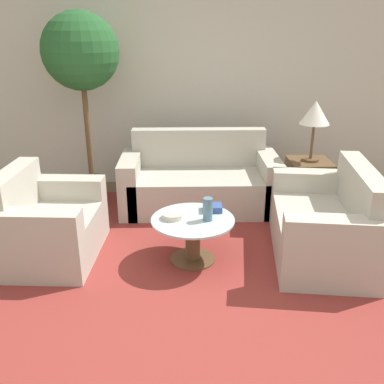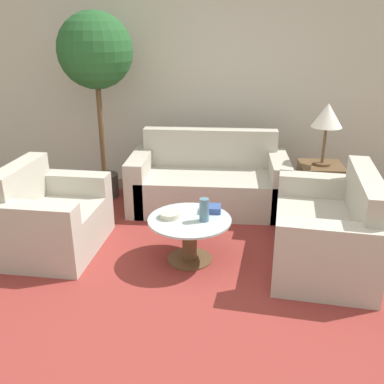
{
  "view_description": "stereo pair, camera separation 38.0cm",
  "coord_description": "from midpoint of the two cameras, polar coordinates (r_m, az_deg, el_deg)",
  "views": [
    {
      "loc": [
        0.0,
        -2.51,
        1.94
      ],
      "look_at": [
        0.08,
        1.05,
        0.55
      ],
      "focal_mm": 40.0,
      "sensor_mm": 36.0,
      "label": 1
    },
    {
      "loc": [
        0.38,
        -2.5,
        1.94
      ],
      "look_at": [
        0.08,
        1.05,
        0.55
      ],
      "focal_mm": 40.0,
      "sensor_mm": 36.0,
      "label": 2
    }
  ],
  "objects": [
    {
      "name": "vase",
      "position": [
        3.58,
        4.68,
        -2.45
      ],
      "size": [
        0.08,
        0.08,
        0.2
      ],
      "color": "slate",
      "rests_on": "coffee_table"
    },
    {
      "name": "loveseat",
      "position": [
        3.93,
        20.68,
        -5.2
      ],
      "size": [
        0.95,
        1.4,
        0.82
      ],
      "rotation": [
        0.0,
        0.0,
        -1.7
      ],
      "color": "#B2AD9E",
      "rests_on": "ground_plane"
    },
    {
      "name": "bowl",
      "position": [
        3.66,
        -0.01,
        -3.14
      ],
      "size": [
        0.17,
        0.17,
        0.05
      ],
      "color": "beige",
      "rests_on": "coffee_table"
    },
    {
      "name": "armchair",
      "position": [
        4.05,
        -16.0,
        -3.75
      ],
      "size": [
        0.82,
        1.03,
        0.81
      ],
      "rotation": [
        0.0,
        0.0,
        1.51
      ],
      "color": "#B2AD9E",
      "rests_on": "ground_plane"
    },
    {
      "name": "wall_back",
      "position": [
        5.43,
        2.82,
        14.52
      ],
      "size": [
        10.0,
        0.06,
        2.6
      ],
      "color": "beige",
      "rests_on": "ground_plane"
    },
    {
      "name": "sofa_main",
      "position": [
        4.85,
        4.48,
        1.22
      ],
      "size": [
        1.73,
        0.83,
        0.84
      ],
      "color": "#B2AD9E",
      "rests_on": "ground_plane"
    },
    {
      "name": "side_table",
      "position": [
        4.86,
        18.74,
        0.23
      ],
      "size": [
        0.44,
        0.44,
        0.57
      ],
      "color": "brown",
      "rests_on": "ground_plane"
    },
    {
      "name": "coffee_table",
      "position": [
        3.71,
        2.62,
        -5.62
      ],
      "size": [
        0.72,
        0.72,
        0.4
      ],
      "color": "brown",
      "rests_on": "ground_plane"
    },
    {
      "name": "table_lamp",
      "position": [
        4.65,
        19.89,
        9.34
      ],
      "size": [
        0.31,
        0.31,
        0.64
      ],
      "color": "brown",
      "rests_on": "side_table"
    },
    {
      "name": "ground_plane",
      "position": [
        3.18,
        0.35,
        -16.33
      ],
      "size": [
        14.0,
        14.0,
        0.0
      ],
      "primitive_type": "plane",
      "color": "brown"
    },
    {
      "name": "rug",
      "position": [
        3.83,
        2.56,
        -9.05
      ],
      "size": [
        3.47,
        3.35,
        0.01
      ],
      "color": "maroon",
      "rests_on": "ground_plane"
    },
    {
      "name": "potted_plant",
      "position": [
        4.91,
        -10.48,
        17.17
      ],
      "size": [
        0.82,
        0.82,
        2.1
      ],
      "color": "#3D3833",
      "rests_on": "ground_plane"
    },
    {
      "name": "book_stack",
      "position": [
        3.79,
        5.47,
        -2.28
      ],
      "size": [
        0.17,
        0.15,
        0.06
      ],
      "rotation": [
        0.0,
        0.0,
        -0.01
      ],
      "color": "#334C8C",
      "rests_on": "coffee_table"
    }
  ]
}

